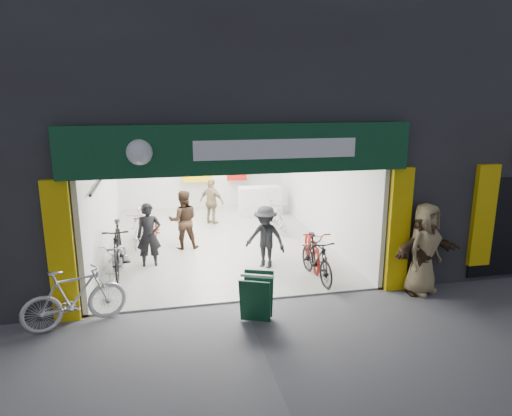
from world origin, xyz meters
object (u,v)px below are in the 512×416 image
object	(u,v)px
sandwich_board	(257,296)
bike_left_front	(118,258)
bike_right_front	(317,258)
pedestrian_near	(424,249)
parked_bike	(75,297)

from	to	relation	value
sandwich_board	bike_left_front	bearing A→B (deg)	156.48
bike_right_front	pedestrian_near	size ratio (longest dim) A/B	0.89
pedestrian_near	bike_left_front	bearing A→B (deg)	133.85
bike_right_front	parked_bike	distance (m)	4.97
bike_left_front	bike_right_front	bearing A→B (deg)	-6.78
bike_right_front	sandwich_board	bearing A→B (deg)	-140.60
parked_bike	bike_left_front	bearing A→B (deg)	-33.35
parked_bike	pedestrian_near	distance (m)	6.77
bike_right_front	bike_left_front	bearing A→B (deg)	161.78
bike_left_front	parked_bike	size ratio (longest dim) A/B	0.90
bike_right_front	parked_bike	xyz separation A→B (m)	(-4.85, -1.07, 0.03)
bike_right_front	pedestrian_near	world-z (taller)	pedestrian_near
bike_left_front	sandwich_board	size ratio (longest dim) A/B	1.91
bike_left_front	bike_right_front	distance (m)	4.45
parked_bike	sandwich_board	distance (m)	3.20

